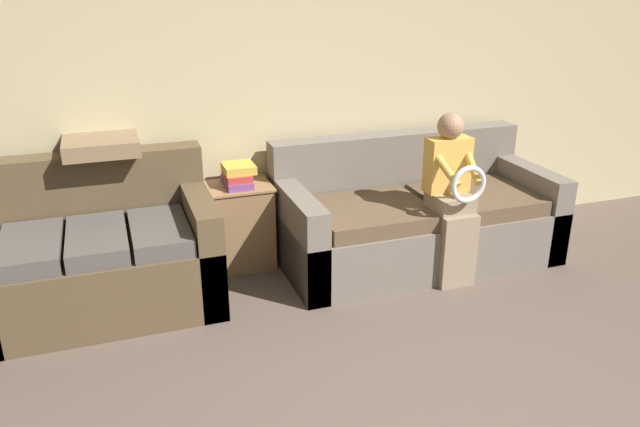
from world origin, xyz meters
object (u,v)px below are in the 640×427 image
(side_shelf, at_px, (241,225))
(book_stack, at_px, (238,175))
(child_left_seated, at_px, (453,192))
(throw_pillow, at_px, (101,144))
(couch_side, at_px, (100,257))
(couch_main, at_px, (414,218))

(side_shelf, bearing_deg, book_stack, -145.68)
(child_left_seated, bearing_deg, throw_pillow, 161.69)
(couch_side, xyz_separation_m, side_shelf, (0.97, 0.27, -0.02))
(couch_main, bearing_deg, throw_pillow, 171.28)
(throw_pillow, bearing_deg, book_stack, -3.29)
(child_left_seated, distance_m, throw_pillow, 2.35)
(book_stack, bearing_deg, side_shelf, 34.32)
(couch_main, distance_m, book_stack, 1.35)
(couch_side, bearing_deg, child_left_seated, -10.26)
(child_left_seated, relative_size, throw_pillow, 2.48)
(book_stack, relative_size, throw_pillow, 0.63)
(throw_pillow, bearing_deg, couch_main, -8.72)
(child_left_seated, height_order, book_stack, child_left_seated)
(child_left_seated, bearing_deg, side_shelf, 152.62)
(side_shelf, bearing_deg, couch_main, -12.68)
(side_shelf, xyz_separation_m, throw_pillow, (-0.88, 0.05, 0.67))
(book_stack, distance_m, throw_pillow, 0.92)
(child_left_seated, xyz_separation_m, side_shelf, (-1.32, 0.68, -0.32))
(couch_main, xyz_separation_m, book_stack, (-1.26, 0.28, 0.39))
(couch_side, relative_size, book_stack, 4.86)
(couch_side, xyz_separation_m, child_left_seated, (2.29, -0.42, 0.31))
(couch_main, xyz_separation_m, couch_side, (-2.23, 0.01, 0.02))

